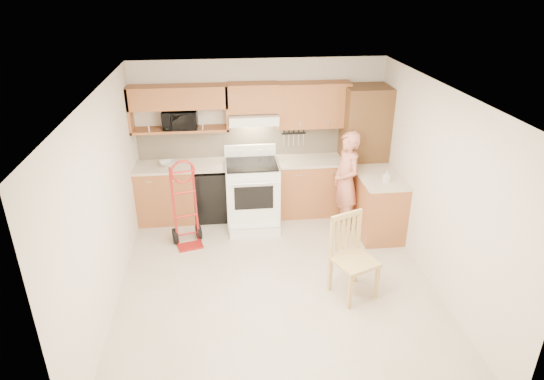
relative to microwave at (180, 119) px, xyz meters
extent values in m
cube|color=#BDB29F|center=(1.24, -2.08, -1.65)|extent=(4.00, 4.50, 0.02)
cube|color=white|center=(1.24, -2.08, 0.87)|extent=(4.00, 4.50, 0.02)
cube|color=silver|center=(1.24, 0.17, -0.39)|extent=(4.00, 0.02, 2.50)
cube|color=silver|center=(1.24, -4.34, -0.39)|extent=(4.00, 0.02, 2.50)
cube|color=silver|center=(-0.77, -2.08, -0.39)|extent=(0.02, 4.50, 2.50)
cube|color=silver|center=(3.25, -2.08, -0.39)|extent=(0.02, 4.50, 2.50)
cube|color=beige|center=(1.24, 0.15, -0.44)|extent=(3.92, 0.03, 0.55)
cube|color=#9A5F33|center=(-0.31, -0.14, -1.19)|extent=(0.90, 0.60, 0.90)
cube|color=black|center=(0.44, -0.14, -1.21)|extent=(0.60, 0.60, 0.85)
cube|color=#9A5F33|center=(2.07, -0.14, -1.19)|extent=(1.14, 0.60, 0.90)
cube|color=beige|center=(-0.01, -0.13, -0.72)|extent=(1.50, 0.63, 0.04)
cube|color=beige|center=(2.07, -0.13, -0.72)|extent=(1.14, 0.63, 0.04)
cube|color=#9A5F33|center=(2.94, -0.94, -1.19)|extent=(0.60, 1.00, 0.90)
cube|color=beige|center=(2.94, -0.94, -0.72)|extent=(0.63, 1.00, 0.04)
cube|color=brown|center=(2.89, -0.14, -0.59)|extent=(0.70, 0.60, 2.10)
cube|color=#9A5F33|center=(-0.01, 0.00, 0.34)|extent=(1.50, 0.33, 0.34)
cube|color=#9A5F33|center=(-0.01, 0.00, -0.17)|extent=(1.50, 0.33, 0.04)
cube|color=#9A5F33|center=(1.12, 0.00, 0.30)|extent=(0.76, 0.33, 0.44)
cube|color=#9A5F33|center=(2.07, 0.00, 0.16)|extent=(1.14, 0.33, 0.70)
cube|color=white|center=(1.12, -0.06, -0.01)|extent=(0.76, 0.46, 0.14)
imported|color=black|center=(0.00, 0.00, 0.00)|extent=(0.54, 0.37, 0.29)
imported|color=tan|center=(2.48, -0.74, -0.85)|extent=(0.48, 0.64, 1.58)
imported|color=white|center=(2.94, -1.16, -0.61)|extent=(0.09, 0.09, 0.17)
imported|color=white|center=(-0.24, -0.14, -0.67)|extent=(0.31, 0.31, 0.06)
camera|label=1|loc=(0.61, -7.13, 2.05)|focal=31.08mm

